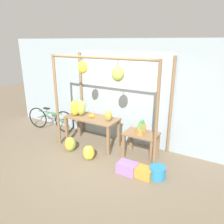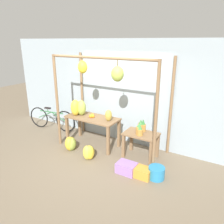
% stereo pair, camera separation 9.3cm
% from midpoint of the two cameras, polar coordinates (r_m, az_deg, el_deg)
% --- Properties ---
extents(ground_plane, '(20.00, 20.00, 0.00)m').
position_cam_midpoint_polar(ground_plane, '(5.42, -4.62, -12.32)').
color(ground_plane, '#756651').
extents(shop_wall_back, '(8.00, 0.08, 2.80)m').
position_cam_midpoint_polar(shop_wall_back, '(5.97, 2.38, 5.16)').
color(shop_wall_back, '#99A8B2').
rests_on(shop_wall_back, ground_plane).
extents(stall_awning, '(2.79, 1.20, 2.42)m').
position_cam_midpoint_polar(stall_awning, '(5.15, -1.68, 6.27)').
color(stall_awning, brown).
rests_on(stall_awning, ground_plane).
extents(display_table_main, '(1.44, 0.64, 0.80)m').
position_cam_midpoint_polar(display_table_main, '(5.88, -5.66, -2.63)').
color(display_table_main, brown).
rests_on(display_table_main, ground_plane).
extents(display_table_side, '(0.81, 0.54, 0.63)m').
position_cam_midpoint_polar(display_table_side, '(5.35, 7.11, -6.92)').
color(display_table_side, brown).
rests_on(display_table_side, ground_plane).
extents(banana_pile_on_table, '(0.53, 0.47, 0.44)m').
position_cam_midpoint_polar(banana_pile_on_table, '(6.01, -9.38, 0.98)').
color(banana_pile_on_table, '#9EB247').
rests_on(banana_pile_on_table, display_table_main).
extents(orange_pile, '(0.15, 0.19, 0.09)m').
position_cam_midpoint_polar(orange_pile, '(5.80, -5.77, -1.05)').
color(orange_pile, orange).
rests_on(orange_pile, display_table_main).
extents(pineapple_cluster, '(0.23, 0.41, 0.32)m').
position_cam_midpoint_polar(pineapple_cluster, '(5.28, 7.04, -4.07)').
color(pineapple_cluster, '#B27F38').
rests_on(pineapple_cluster, display_table_side).
extents(banana_pile_ground_left, '(0.36, 0.40, 0.38)m').
position_cam_midpoint_polar(banana_pile_ground_left, '(5.86, -11.25, -8.18)').
color(banana_pile_ground_left, '#9EB247').
rests_on(banana_pile_ground_left, ground_plane).
extents(banana_pile_ground_right, '(0.35, 0.37, 0.37)m').
position_cam_midpoint_polar(banana_pile_ground_right, '(5.39, -6.53, -10.45)').
color(banana_pile_ground_right, gold).
rests_on(banana_pile_ground_right, ground_plane).
extents(fruit_crate_white, '(0.42, 0.31, 0.23)m').
position_cam_midpoint_polar(fruit_crate_white, '(4.90, 3.48, -14.33)').
color(fruit_crate_white, '#9970B7').
rests_on(fruit_crate_white, ground_plane).
extents(blue_bucket, '(0.34, 0.34, 0.26)m').
position_cam_midpoint_polar(blue_bucket, '(4.81, 11.21, -15.17)').
color(blue_bucket, teal).
rests_on(blue_bucket, ground_plane).
extents(parked_bicycle, '(1.69, 0.29, 0.73)m').
position_cam_midpoint_polar(parked_bicycle, '(7.23, -16.06, -1.82)').
color(parked_bicycle, black).
rests_on(parked_bicycle, ground_plane).
extents(papaya_pile, '(0.23, 0.23, 0.29)m').
position_cam_midpoint_polar(papaya_pile, '(5.51, -1.38, -0.89)').
color(papaya_pile, '#B2993D').
rests_on(papaya_pile, display_table_main).
extents(fruit_crate_purple, '(0.38, 0.28, 0.20)m').
position_cam_midpoint_polar(fruit_crate_purple, '(4.81, 7.61, -15.30)').
color(fruit_crate_purple, orange).
rests_on(fruit_crate_purple, ground_plane).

